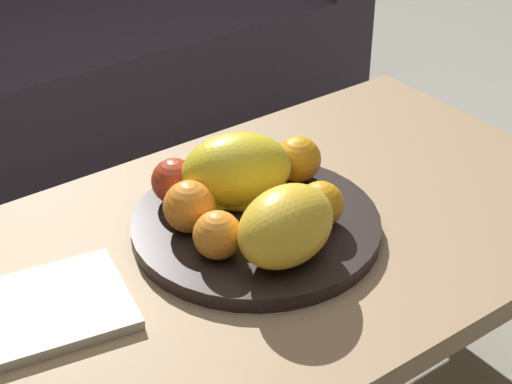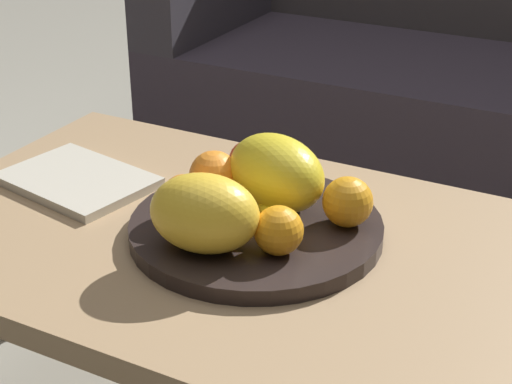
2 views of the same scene
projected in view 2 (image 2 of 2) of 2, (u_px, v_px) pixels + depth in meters
name	position (u px, v px, depth m)	size (l,w,h in m)	color
coffee_table	(257.00, 265.00, 1.27)	(1.14, 0.66, 0.40)	tan
couch	(483.00, 91.00, 2.17)	(1.70, 0.70, 0.90)	#38303B
fruit_bowl	(256.00, 228.00, 1.26)	(0.39, 0.39, 0.03)	#2B221F
melon_large_front	(276.00, 173.00, 1.27)	(0.18, 0.12, 0.12)	yellow
melon_smaller_beside	(205.00, 213.00, 1.15)	(0.16, 0.11, 0.11)	yellow
orange_front	(348.00, 202.00, 1.23)	(0.08, 0.08, 0.08)	orange
orange_left	(279.00, 230.00, 1.15)	(0.07, 0.07, 0.07)	orange
orange_right	(185.00, 198.00, 1.25)	(0.07, 0.07, 0.07)	orange
orange_back	(214.00, 175.00, 1.31)	(0.08, 0.08, 0.08)	orange
apple_front	(250.00, 162.00, 1.36)	(0.07, 0.07, 0.07)	#B2391D
banana_bunch	(265.00, 189.00, 1.29)	(0.16, 0.13, 0.06)	yellow
magazine	(78.00, 180.00, 1.43)	(0.25, 0.18, 0.02)	beige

